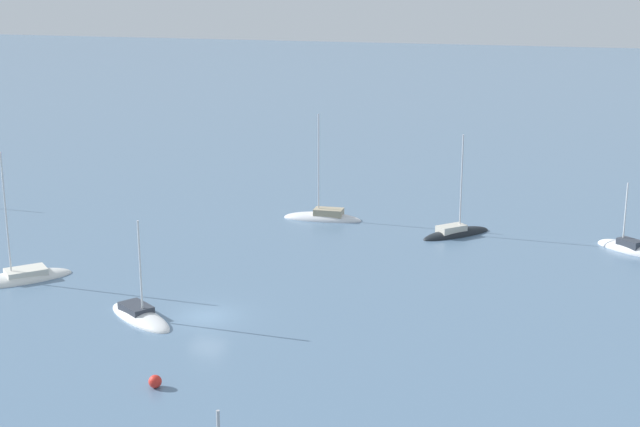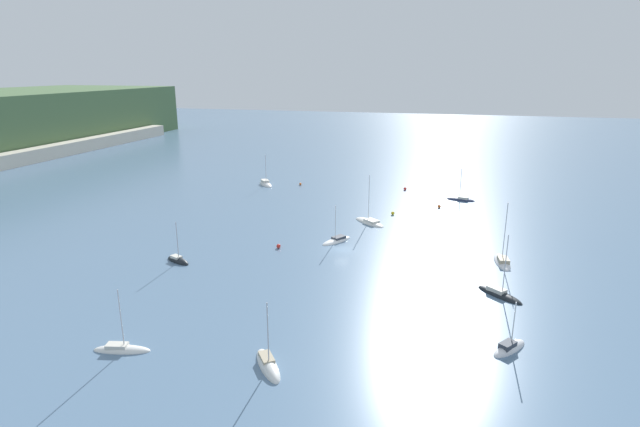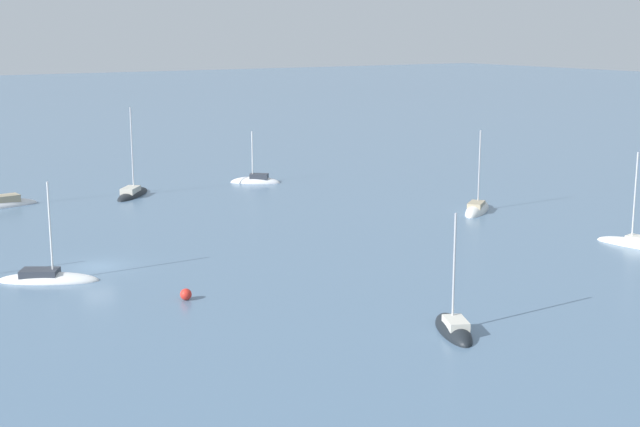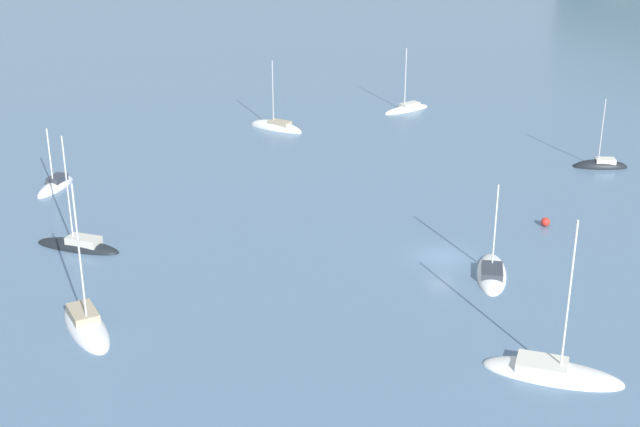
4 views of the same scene
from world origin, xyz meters
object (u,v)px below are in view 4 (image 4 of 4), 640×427
object	(u,v)px
sailboat_8	(79,247)
mooring_buoy_4	(545,222)
sailboat_3	(600,166)
sailboat_6	(56,187)
sailboat_4	(552,373)
sailboat_9	(492,274)
sailboat_7	(86,326)
sailboat_2	(407,109)
sailboat_0	(276,128)

from	to	relation	value
sailboat_8	mooring_buoy_4	size ratio (longest dim) A/B	13.08
sailboat_3	sailboat_8	world-z (taller)	sailboat_8
sailboat_6	mooring_buoy_4	distance (m)	46.69
sailboat_4	sailboat_8	size ratio (longest dim) A/B	1.09
sailboat_4	sailboat_8	xyz separation A→B (m)	(-30.93, -24.85, 0.03)
sailboat_8	sailboat_9	xyz separation A→B (m)	(17.30, 29.02, -0.03)
sailboat_4	sailboat_8	distance (m)	39.68
sailboat_4	mooring_buoy_4	xyz separation A→B (m)	(-20.31, 13.85, 0.31)
sailboat_9	sailboat_4	bearing A→B (deg)	-165.65
sailboat_7	sailboat_9	distance (m)	30.64
sailboat_2	mooring_buoy_4	world-z (taller)	sailboat_2
sailboat_3	sailboat_7	world-z (taller)	sailboat_7
sailboat_8	sailboat_6	bearing A→B (deg)	-49.14
sailboat_2	sailboat_7	distance (m)	62.28
sailboat_2	sailboat_3	xyz separation A→B (m)	(27.40, 8.58, -0.02)
sailboat_3	sailboat_7	bearing A→B (deg)	39.22
sailboat_9	sailboat_7	bearing A→B (deg)	114.97
sailboat_2	sailboat_8	bearing A→B (deg)	19.10
sailboat_0	sailboat_9	xyz separation A→B (m)	(43.63, 2.36, 0.01)
sailboat_2	sailboat_6	bearing A→B (deg)	2.77
sailboat_4	sailboat_7	size ratio (longest dim) A/B	0.98
sailboat_3	mooring_buoy_4	bearing A→B (deg)	61.56
sailboat_0	sailboat_4	distance (m)	57.30
sailboat_8	sailboat_4	bearing A→B (deg)	169.30
sailboat_2	sailboat_9	world-z (taller)	sailboat_2
sailboat_3	sailboat_9	distance (m)	30.15
sailboat_7	sailboat_9	bearing A→B (deg)	77.48
sailboat_0	mooring_buoy_4	size ratio (longest dim) A/B	11.52
sailboat_6	mooring_buoy_4	size ratio (longest dim) A/B	8.75
sailboat_6	sailboat_9	bearing A→B (deg)	78.88
sailboat_7	sailboat_8	bearing A→B (deg)	168.05
sailboat_0	sailboat_2	xyz separation A→B (m)	(-1.52, 18.15, 0.03)
sailboat_0	sailboat_2	distance (m)	18.22
sailboat_2	mooring_buoy_4	xyz separation A→B (m)	(38.47, -6.12, 0.30)
sailboat_2	sailboat_7	bearing A→B (deg)	29.31
sailboat_2	sailboat_6	distance (m)	46.61
sailboat_2	sailboat_9	size ratio (longest dim) A/B	1.08
sailboat_3	sailboat_4	world-z (taller)	sailboat_4
sailboat_7	mooring_buoy_4	xyz separation A→B (m)	(-3.25, 40.12, 0.27)
sailboat_2	sailboat_9	xyz separation A→B (m)	(45.15, -15.79, -0.02)
sailboat_2	sailboat_0	bearing A→B (deg)	-7.98
sailboat_4	sailboat_9	distance (m)	14.26
sailboat_0	mooring_buoy_4	world-z (taller)	sailboat_0
sailboat_0	sailboat_4	world-z (taller)	sailboat_4
sailboat_7	mooring_buoy_4	bearing A→B (deg)	88.53
sailboat_6	sailboat_2	bearing A→B (deg)	142.70
sailboat_9	mooring_buoy_4	size ratio (longest dim) A/B	10.06
sailboat_0	sailboat_9	world-z (taller)	sailboat_0
sailboat_2	mooring_buoy_4	distance (m)	38.96
sailboat_4	sailboat_7	xyz separation A→B (m)	(-17.06, -26.27, 0.04)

